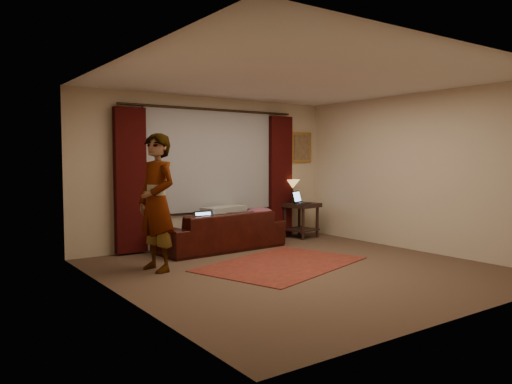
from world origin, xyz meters
TOP-DOWN VIEW (x-y plane):
  - floor at (0.00, 0.00)m, footprint 5.00×5.00m
  - ceiling at (0.00, 0.00)m, footprint 5.00×5.00m
  - wall_back at (0.00, 2.50)m, footprint 5.00×0.02m
  - wall_front at (0.00, -2.50)m, footprint 5.00×0.02m
  - wall_left at (-2.50, 0.00)m, footprint 0.02×5.00m
  - wall_right at (2.50, 0.00)m, footprint 0.02×5.00m
  - sheer_curtain at (0.00, 2.44)m, footprint 2.50×0.05m
  - drape_left at (-1.50, 2.39)m, footprint 0.50×0.14m
  - drape_right at (1.50, 2.39)m, footprint 0.50×0.14m
  - curtain_rod at (0.00, 2.39)m, footprint 0.04×0.04m
  - picture_frame at (2.10, 2.47)m, footprint 0.50×0.04m
  - sofa at (-0.12, 1.92)m, footprint 2.24×1.09m
  - throw_blanket at (0.08, 2.13)m, footprint 0.92×0.58m
  - clothing_pile at (0.63, 1.85)m, footprint 0.55×0.43m
  - laptop_sofa at (-0.48, 1.75)m, footprint 0.32×0.35m
  - area_rug at (-0.01, 0.39)m, footprint 2.71×2.20m
  - end_table at (1.82, 2.12)m, footprint 0.68×0.68m
  - tiffany_lamp at (1.76, 2.31)m, footprint 0.33×0.33m
  - laptop_table at (1.77, 2.02)m, footprint 0.46×0.48m
  - person at (-1.64, 1.06)m, footprint 0.64×0.64m

SIDE VIEW (x-z plane):
  - floor at x=0.00m, z-range -0.01..0.00m
  - area_rug at x=-0.01m, z-range 0.00..0.01m
  - end_table at x=1.82m, z-range 0.00..0.67m
  - sofa at x=-0.12m, z-range 0.00..0.88m
  - clothing_pile at x=0.63m, z-range 0.44..0.67m
  - laptop_sofa at x=-0.48m, z-range 0.44..0.67m
  - laptop_table at x=1.77m, z-range 0.67..0.91m
  - throw_blanket at x=0.08m, z-range 0.84..0.94m
  - tiffany_lamp at x=1.76m, z-range 0.67..1.12m
  - person at x=-1.64m, z-range 0.00..1.87m
  - drape_left at x=-1.50m, z-range 0.03..2.33m
  - drape_right at x=1.50m, z-range 0.03..2.33m
  - wall_back at x=0.00m, z-range 0.00..2.60m
  - wall_front at x=0.00m, z-range 0.00..2.60m
  - wall_left at x=-2.50m, z-range 0.00..2.60m
  - wall_right at x=2.50m, z-range 0.00..2.60m
  - sheer_curtain at x=0.00m, z-range 0.60..2.40m
  - picture_frame at x=2.10m, z-range 1.45..2.05m
  - curtain_rod at x=0.00m, z-range 0.68..4.08m
  - ceiling at x=0.00m, z-range 2.59..2.61m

